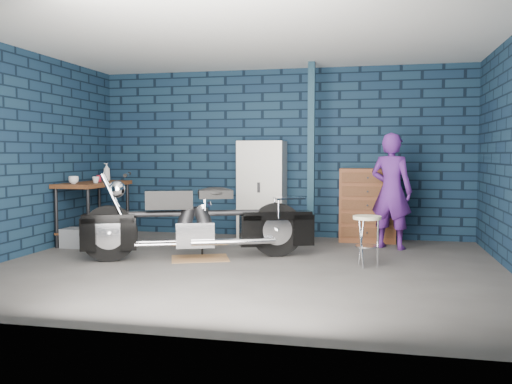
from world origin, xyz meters
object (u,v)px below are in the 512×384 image
motorcycle (200,216)px  locker (262,190)px  tool_chest (368,205)px  workbench (94,212)px  person (391,191)px  storage_bin (79,238)px  shop_stool (367,241)px

motorcycle → locker: (0.43, 1.86, 0.22)m
motorcycle → tool_chest: tool_chest is taller
workbench → person: size_ratio=0.86×
motorcycle → person: size_ratio=1.53×
locker → storage_bin: bearing=-149.6°
tool_chest → workbench: bearing=-167.4°
motorcycle → locker: size_ratio=1.62×
motorcycle → shop_stool: motorcycle is taller
workbench → storage_bin: bearing=-87.7°
workbench → locker: (2.42, 0.91, 0.32)m
person → tool_chest: 0.69m
person → storage_bin: person is taller
locker → shop_stool: size_ratio=2.54×
motorcycle → workbench: bearing=133.2°
motorcycle → person: (2.40, 1.31, 0.26)m
motorcycle → person: 2.75m
storage_bin → locker: bearing=30.4°
locker → tool_chest: (1.65, 0.00, -0.21)m
storage_bin → locker: 2.86m
locker → shop_stool: 2.57m
storage_bin → shop_stool: size_ratio=0.72×
motorcycle → tool_chest: size_ratio=2.24×
workbench → motorcycle: 2.21m
storage_bin → motorcycle: bearing=-12.8°
workbench → shop_stool: workbench is taller
shop_stool → tool_chest: bearing=90.5°
person → storage_bin: size_ratio=3.75×
shop_stool → workbench: bearing=166.3°
shop_stool → person: bearing=76.9°
motorcycle → shop_stool: bearing=-22.5°
motorcycle → tool_chest: (2.07, 1.86, 0.01)m
workbench → storage_bin: (0.02, -0.50, -0.32)m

